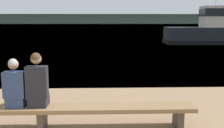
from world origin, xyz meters
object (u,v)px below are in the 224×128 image
(bench_main, at_px, (42,111))
(person_left, at_px, (15,87))
(person_right, at_px, (37,84))
(tugboat_red, at_px, (214,32))

(bench_main, bearing_deg, person_left, 178.35)
(person_right, distance_m, tugboat_red, 22.62)
(person_left, distance_m, tugboat_red, 22.83)
(bench_main, height_order, person_left, person_left)
(bench_main, bearing_deg, tugboat_red, 60.36)
(tugboat_red, bearing_deg, bench_main, 154.01)
(bench_main, distance_m, person_left, 0.68)
(person_left, relative_size, person_right, 0.89)
(person_right, xyz_separation_m, tugboat_red, (11.24, 19.63, 0.15))
(person_left, relative_size, tugboat_red, 0.11)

